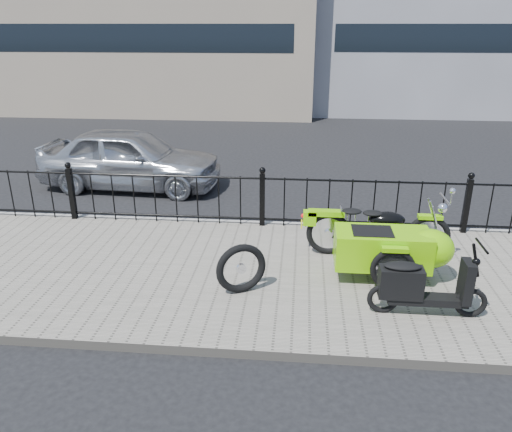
# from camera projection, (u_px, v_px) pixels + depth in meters

# --- Properties ---
(ground) EXTENTS (120.00, 120.00, 0.00)m
(ground) POSITION_uv_depth(u_px,v_px,m) (255.00, 263.00, 7.82)
(ground) COLOR black
(ground) RESTS_ON ground
(sidewalk) EXTENTS (30.00, 3.80, 0.12)m
(sidewalk) POSITION_uv_depth(u_px,v_px,m) (252.00, 275.00, 7.33)
(sidewalk) COLOR slate
(sidewalk) RESTS_ON ground
(curb) EXTENTS (30.00, 0.10, 0.12)m
(curb) POSITION_uv_depth(u_px,v_px,m) (263.00, 225.00, 9.13)
(curb) COLOR gray
(curb) RESTS_ON ground
(iron_fence) EXTENTS (14.11, 0.11, 1.08)m
(iron_fence) POSITION_uv_depth(u_px,v_px,m) (262.00, 200.00, 8.81)
(iron_fence) COLOR black
(iron_fence) RESTS_ON sidewalk
(motorcycle_sidecar) EXTENTS (2.28, 1.48, 0.98)m
(motorcycle_sidecar) POSITION_uv_depth(u_px,v_px,m) (393.00, 244.00, 7.05)
(motorcycle_sidecar) COLOR black
(motorcycle_sidecar) RESTS_ON sidewalk
(scooter) EXTENTS (1.45, 0.42, 0.98)m
(scooter) POSITION_uv_depth(u_px,v_px,m) (420.00, 287.00, 6.10)
(scooter) COLOR black
(scooter) RESTS_ON sidewalk
(spare_tire) EXTENTS (0.67, 0.41, 0.70)m
(spare_tire) POSITION_uv_depth(u_px,v_px,m) (241.00, 269.00, 6.62)
(spare_tire) COLOR black
(spare_tire) RESTS_ON sidewalk
(sedan_car) EXTENTS (4.11, 1.86, 1.37)m
(sedan_car) POSITION_uv_depth(u_px,v_px,m) (130.00, 158.00, 11.17)
(sedan_car) COLOR #AEB0B5
(sedan_car) RESTS_ON ground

